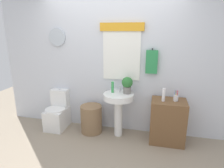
# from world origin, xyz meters

# --- Properties ---
(ground_plane) EXTENTS (8.00, 8.00, 0.00)m
(ground_plane) POSITION_xyz_m (0.00, 0.00, 0.00)
(ground_plane) COLOR gray
(back_wall) EXTENTS (4.40, 0.18, 2.60)m
(back_wall) POSITION_xyz_m (0.00, 1.15, 1.31)
(back_wall) COLOR silver
(back_wall) RESTS_ON ground_plane
(toilet) EXTENTS (0.38, 0.51, 0.76)m
(toilet) POSITION_xyz_m (-1.04, 0.89, 0.29)
(toilet) COLOR white
(toilet) RESTS_ON ground_plane
(laundry_hamper) EXTENTS (0.40, 0.40, 0.52)m
(laundry_hamper) POSITION_xyz_m (-0.33, 0.85, 0.26)
(laundry_hamper) COLOR #846647
(laundry_hamper) RESTS_ON ground_plane
(pedestal_sink) EXTENTS (0.53, 0.53, 0.80)m
(pedestal_sink) POSITION_xyz_m (0.19, 0.85, 0.61)
(pedestal_sink) COLOR white
(pedestal_sink) RESTS_ON ground_plane
(faucet) EXTENTS (0.03, 0.03, 0.10)m
(faucet) POSITION_xyz_m (0.19, 0.97, 0.85)
(faucet) COLOR silver
(faucet) RESTS_ON pedestal_sink
(wooden_cabinet) EXTENTS (0.57, 0.44, 0.75)m
(wooden_cabinet) POSITION_xyz_m (1.05, 0.85, 0.37)
(wooden_cabinet) COLOR brown
(wooden_cabinet) RESTS_ON ground_plane
(soap_bottle) EXTENTS (0.05, 0.05, 0.20)m
(soap_bottle) POSITION_xyz_m (0.07, 0.90, 0.90)
(soap_bottle) COLOR green
(soap_bottle) RESTS_ON pedestal_sink
(potted_plant) EXTENTS (0.19, 0.19, 0.30)m
(potted_plant) POSITION_xyz_m (0.33, 0.91, 0.97)
(potted_plant) COLOR slate
(potted_plant) RESTS_ON pedestal_sink
(lotion_bottle) EXTENTS (0.05, 0.05, 0.22)m
(lotion_bottle) POSITION_xyz_m (0.95, 0.81, 0.86)
(lotion_bottle) COLOR white
(lotion_bottle) RESTS_ON wooden_cabinet
(toothbrush_cup) EXTENTS (0.08, 0.08, 0.19)m
(toothbrush_cup) POSITION_xyz_m (1.15, 0.87, 0.80)
(toothbrush_cup) COLOR silver
(toothbrush_cup) RESTS_ON wooden_cabinet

